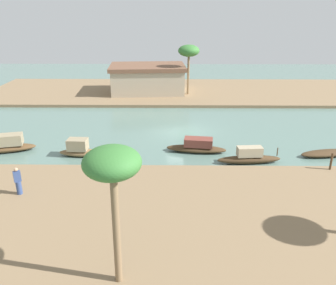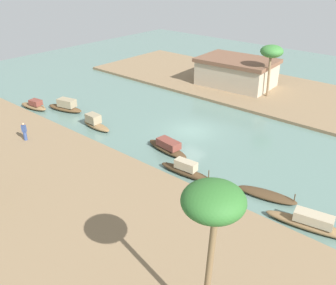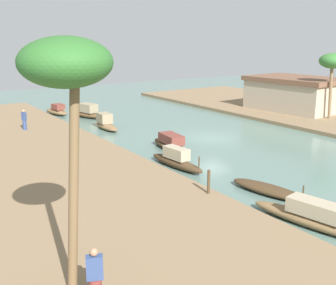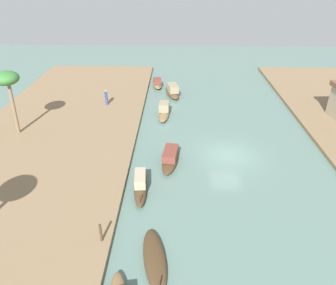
{
  "view_description": "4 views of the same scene",
  "coord_description": "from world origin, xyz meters",
  "px_view_note": "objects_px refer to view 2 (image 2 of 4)",
  "views": [
    {
      "loc": [
        -0.83,
        -28.53,
        10.13
      ],
      "look_at": [
        -1.13,
        -3.99,
        0.53
      ],
      "focal_mm": 36.96,
      "sensor_mm": 36.0,
      "label": 1
    },
    {
      "loc": [
        19.32,
        -25.6,
        14.79
      ],
      "look_at": [
        0.48,
        -3.87,
        0.41
      ],
      "focal_mm": 40.08,
      "sensor_mm": 36.0,
      "label": 2
    },
    {
      "loc": [
        23.51,
        -19.79,
        7.42
      ],
      "look_at": [
        0.65,
        -4.51,
        0.4
      ],
      "focal_mm": 43.97,
      "sensor_mm": 36.0,
      "label": 3
    },
    {
      "loc": [
        21.68,
        -4.22,
        13.32
      ],
      "look_at": [
        -0.2,
        -4.79,
        0.98
      ],
      "focal_mm": 33.98,
      "sensor_mm": 36.0,
      "label": 4
    }
  ],
  "objects_px": {
    "sampan_near_left_bank": "(95,123)",
    "sampan_downstream_large": "(168,147)",
    "sampan_open_hull": "(34,106)",
    "person_by_mooring": "(25,132)",
    "sampan_upstream_small": "(311,223)",
    "palm_tree_right_tall": "(272,52)",
    "palm_tree_left_far": "(213,205)",
    "mooring_post": "(231,200)",
    "sampan_foreground": "(186,170)",
    "sampan_with_red_awning": "(66,106)",
    "sampan_with_tall_canopy": "(267,195)",
    "riverside_building": "(236,72)"
  },
  "relations": [
    {
      "from": "sampan_near_left_bank",
      "to": "sampan_downstream_large",
      "type": "distance_m",
      "value": 8.49
    },
    {
      "from": "sampan_open_hull",
      "to": "person_by_mooring",
      "type": "bearing_deg",
      "value": -45.25
    },
    {
      "from": "person_by_mooring",
      "to": "sampan_upstream_small",
      "type": "bearing_deg",
      "value": 160.48
    },
    {
      "from": "palm_tree_right_tall",
      "to": "palm_tree_left_far",
      "type": "bearing_deg",
      "value": -67.09
    },
    {
      "from": "mooring_post",
      "to": "sampan_upstream_small",
      "type": "bearing_deg",
      "value": 19.88
    },
    {
      "from": "sampan_foreground",
      "to": "sampan_downstream_large",
      "type": "height_order",
      "value": "sampan_foreground"
    },
    {
      "from": "sampan_upstream_small",
      "to": "mooring_post",
      "type": "distance_m",
      "value": 4.91
    },
    {
      "from": "sampan_with_red_awning",
      "to": "palm_tree_left_far",
      "type": "distance_m",
      "value": 29.44
    },
    {
      "from": "sampan_open_hull",
      "to": "person_by_mooring",
      "type": "height_order",
      "value": "person_by_mooring"
    },
    {
      "from": "palm_tree_right_tall",
      "to": "sampan_near_left_bank",
      "type": "bearing_deg",
      "value": -115.13
    },
    {
      "from": "sampan_with_red_awning",
      "to": "sampan_foreground",
      "type": "distance_m",
      "value": 17.85
    },
    {
      "from": "sampan_with_red_awning",
      "to": "sampan_downstream_large",
      "type": "bearing_deg",
      "value": -13.55
    },
    {
      "from": "person_by_mooring",
      "to": "sampan_with_tall_canopy",
      "type": "bearing_deg",
      "value": 165.87
    },
    {
      "from": "sampan_with_red_awning",
      "to": "palm_tree_right_tall",
      "type": "bearing_deg",
      "value": 36.64
    },
    {
      "from": "palm_tree_left_far",
      "to": "palm_tree_right_tall",
      "type": "relative_size",
      "value": 1.23
    },
    {
      "from": "sampan_upstream_small",
      "to": "sampan_open_hull",
      "type": "height_order",
      "value": "sampan_upstream_small"
    },
    {
      "from": "sampan_with_red_awning",
      "to": "sampan_near_left_bank",
      "type": "relative_size",
      "value": 1.2
    },
    {
      "from": "sampan_upstream_small",
      "to": "riverside_building",
      "type": "relative_size",
      "value": 0.57
    },
    {
      "from": "sampan_foreground",
      "to": "sampan_with_tall_canopy",
      "type": "height_order",
      "value": "sampan_foreground"
    },
    {
      "from": "mooring_post",
      "to": "palm_tree_left_far",
      "type": "distance_m",
      "value": 10.5
    },
    {
      "from": "sampan_with_red_awning",
      "to": "person_by_mooring",
      "type": "bearing_deg",
      "value": -74.91
    },
    {
      "from": "person_by_mooring",
      "to": "palm_tree_left_far",
      "type": "bearing_deg",
      "value": 136.97
    },
    {
      "from": "sampan_open_hull",
      "to": "sampan_with_tall_canopy",
      "type": "bearing_deg",
      "value": -6.27
    },
    {
      "from": "palm_tree_left_far",
      "to": "sampan_downstream_large",
      "type": "bearing_deg",
      "value": 136.67
    },
    {
      "from": "sampan_with_red_awning",
      "to": "sampan_open_hull",
      "type": "relative_size",
      "value": 1.18
    },
    {
      "from": "sampan_with_red_awning",
      "to": "person_by_mooring",
      "type": "height_order",
      "value": "person_by_mooring"
    },
    {
      "from": "sampan_near_left_bank",
      "to": "sampan_foreground",
      "type": "bearing_deg",
      "value": -3.04
    },
    {
      "from": "sampan_foreground",
      "to": "palm_tree_left_far",
      "type": "bearing_deg",
      "value": -52.17
    },
    {
      "from": "sampan_near_left_bank",
      "to": "palm_tree_left_far",
      "type": "distance_m",
      "value": 24.02
    },
    {
      "from": "sampan_foreground",
      "to": "sampan_open_hull",
      "type": "bearing_deg",
      "value": 175.61
    },
    {
      "from": "sampan_open_hull",
      "to": "riverside_building",
      "type": "height_order",
      "value": "riverside_building"
    },
    {
      "from": "sampan_foreground",
      "to": "sampan_with_tall_canopy",
      "type": "xyz_separation_m",
      "value": [
        5.98,
        1.32,
        -0.22
      ]
    },
    {
      "from": "person_by_mooring",
      "to": "sampan_foreground",
      "type": "bearing_deg",
      "value": 167.97
    },
    {
      "from": "palm_tree_left_far",
      "to": "riverside_building",
      "type": "relative_size",
      "value": 0.75
    },
    {
      "from": "sampan_foreground",
      "to": "sampan_open_hull",
      "type": "xyz_separation_m",
      "value": [
        -20.73,
        -0.05,
        -0.05
      ]
    },
    {
      "from": "sampan_open_hull",
      "to": "mooring_post",
      "type": "xyz_separation_m",
      "value": [
        25.65,
        -1.54,
        0.49
      ]
    },
    {
      "from": "sampan_with_red_awning",
      "to": "sampan_with_tall_canopy",
      "type": "xyz_separation_m",
      "value": [
        23.73,
        -0.56,
        -0.28
      ]
    },
    {
      "from": "sampan_near_left_bank",
      "to": "palm_tree_right_tall",
      "type": "height_order",
      "value": "palm_tree_right_tall"
    },
    {
      "from": "sampan_with_tall_canopy",
      "to": "riverside_building",
      "type": "bearing_deg",
      "value": 116.29
    },
    {
      "from": "sampan_foreground",
      "to": "palm_tree_right_tall",
      "type": "distance_m",
      "value": 20.12
    },
    {
      "from": "sampan_with_tall_canopy",
      "to": "riverside_building",
      "type": "xyz_separation_m",
      "value": [
        -14.39,
        19.2,
        1.76
      ]
    },
    {
      "from": "sampan_upstream_small",
      "to": "palm_tree_left_far",
      "type": "height_order",
      "value": "palm_tree_left_far"
    },
    {
      "from": "sampan_foreground",
      "to": "sampan_with_tall_canopy",
      "type": "relative_size",
      "value": 1.06
    },
    {
      "from": "sampan_foreground",
      "to": "palm_tree_left_far",
      "type": "distance_m",
      "value": 14.3
    },
    {
      "from": "sampan_foreground",
      "to": "person_by_mooring",
      "type": "bearing_deg",
      "value": -164.88
    },
    {
      "from": "sampan_near_left_bank",
      "to": "person_by_mooring",
      "type": "height_order",
      "value": "person_by_mooring"
    },
    {
      "from": "palm_tree_right_tall",
      "to": "riverside_building",
      "type": "bearing_deg",
      "value": 165.08
    },
    {
      "from": "palm_tree_right_tall",
      "to": "sampan_open_hull",
      "type": "bearing_deg",
      "value": -131.89
    },
    {
      "from": "sampan_with_tall_canopy",
      "to": "palm_tree_right_tall",
      "type": "xyz_separation_m",
      "value": [
        -9.44,
        17.88,
        5.14
      ]
    },
    {
      "from": "sampan_foreground",
      "to": "sampan_open_hull",
      "type": "distance_m",
      "value": 20.73
    }
  ]
}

